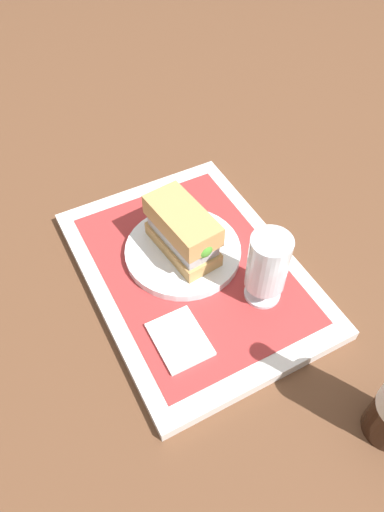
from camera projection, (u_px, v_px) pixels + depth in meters
The scene contains 7 objects.
ground_plane at pixel (192, 275), 0.78m from camera, with size 3.00×3.00×0.00m, color brown.
tray at pixel (192, 272), 0.77m from camera, with size 0.44×0.32×0.02m, color silver.
placemat at pixel (192, 268), 0.76m from camera, with size 0.38×0.27×0.00m, color #9E2D2D.
plate at pixel (183, 251), 0.78m from camera, with size 0.19×0.19×0.01m, color white.
sandwich at pixel (183, 232), 0.74m from camera, with size 0.14×0.08×0.08m.
beer_glass at pixel (267, 267), 0.68m from camera, with size 0.06×0.06×0.12m.
napkin_folded at pixel (180, 339), 0.68m from camera, with size 0.09×0.07×0.01m, color white.
Camera 1 is at (0.42, -0.22, 0.62)m, focal length 33.17 mm.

